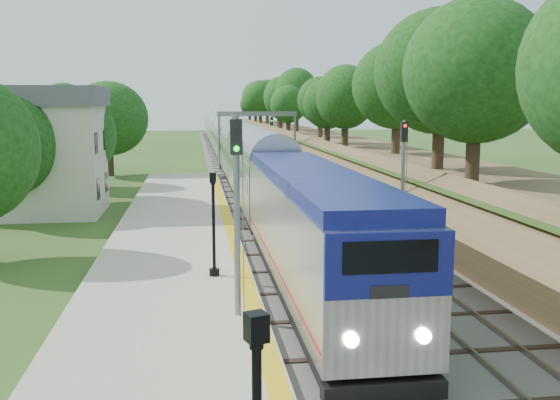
{
  "coord_description": "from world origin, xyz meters",
  "views": [
    {
      "loc": [
        -4.17,
        -10.56,
        6.9
      ],
      "look_at": [
        -0.5,
        15.93,
        2.8
      ],
      "focal_mm": 40.0,
      "sensor_mm": 36.0,
      "label": 1
    }
  ],
  "objects": [
    {
      "name": "trackbed",
      "position": [
        2.0,
        60.0,
        0.07
      ],
      "size": [
        9.5,
        170.0,
        0.28
      ],
      "color": "#4C4944",
      "rests_on": "ground"
    },
    {
      "name": "platform",
      "position": [
        -5.2,
        16.0,
        0.19
      ],
      "size": [
        6.4,
        68.0,
        0.38
      ],
      "primitive_type": "cube",
      "color": "#ACA18B",
      "rests_on": "ground"
    },
    {
      "name": "yellow_stripe",
      "position": [
        -2.35,
        16.0,
        0.39
      ],
      "size": [
        0.55,
        68.0,
        0.01
      ],
      "primitive_type": "cube",
      "color": "gold",
      "rests_on": "platform"
    },
    {
      "name": "embankment",
      "position": [
        10.35,
        60.0,
        1.95
      ],
      "size": [
        10.64,
        170.0,
        11.7
      ],
      "color": "brown",
      "rests_on": "ground"
    },
    {
      "name": "station_building",
      "position": [
        -14.0,
        30.0,
        4.09
      ],
      "size": [
        8.6,
        6.6,
        8.0
      ],
      "color": "beige",
      "rests_on": "ground"
    },
    {
      "name": "signal_gantry",
      "position": [
        2.47,
        54.99,
        4.82
      ],
      "size": [
        8.4,
        0.38,
        6.2
      ],
      "color": "slate",
      "rests_on": "ground"
    },
    {
      "name": "trees_behind_platform",
      "position": [
        -11.17,
        20.67,
        4.53
      ],
      "size": [
        7.82,
        53.32,
        7.21
      ],
      "color": "#332316",
      "rests_on": "ground"
    },
    {
      "name": "train",
      "position": [
        0.0,
        70.18,
        2.22
      ],
      "size": [
        2.94,
        138.22,
        4.33
      ],
      "color": "black",
      "rests_on": "trackbed"
    },
    {
      "name": "lamppost_far",
      "position": [
        -3.48,
        12.88,
        2.16
      ],
      "size": [
        0.39,
        0.39,
        3.99
      ],
      "color": "black",
      "rests_on": "platform"
    },
    {
      "name": "signal_platform",
      "position": [
        -2.9,
        8.24,
        4.19
      ],
      "size": [
        0.36,
        0.29,
        6.2
      ],
      "color": "slate",
      "rests_on": "platform"
    },
    {
      "name": "signal_farside",
      "position": [
        6.2,
        19.35,
        3.8
      ],
      "size": [
        0.33,
        0.26,
        6.02
      ],
      "color": "slate",
      "rests_on": "ground"
    }
  ]
}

